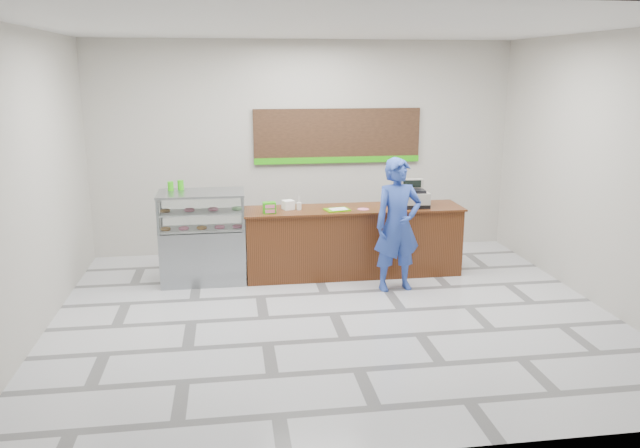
{
  "coord_description": "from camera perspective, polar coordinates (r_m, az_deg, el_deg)",
  "views": [
    {
      "loc": [
        -1.25,
        -7.31,
        3.03
      ],
      "look_at": [
        -0.05,
        0.9,
        0.96
      ],
      "focal_mm": 35.0,
      "sensor_mm": 36.0,
      "label": 1
    }
  ],
  "objects": [
    {
      "name": "card_terminal",
      "position": [
        9.49,
        9.2,
        1.76
      ],
      "size": [
        0.14,
        0.19,
        0.04
      ],
      "primitive_type": "cube",
      "rotation": [
        0.0,
        0.0,
        0.37
      ],
      "color": "black",
      "rests_on": "sales_counter"
    },
    {
      "name": "green_cup_right",
      "position": [
        9.27,
        -12.62,
        3.51
      ],
      "size": [
        0.09,
        0.09,
        0.14
      ],
      "primitive_type": "cylinder",
      "color": "#2DB20E",
      "rests_on": "display_case"
    },
    {
      "name": "green_cup_left",
      "position": [
        9.23,
        -13.5,
        3.39
      ],
      "size": [
        0.08,
        0.08,
        0.13
      ],
      "primitive_type": "cylinder",
      "color": "#2DB20E",
      "rests_on": "display_case"
    },
    {
      "name": "sales_counter",
      "position": [
        9.39,
        3.04,
        -1.57
      ],
      "size": [
        3.26,
        0.76,
        1.03
      ],
      "color": "#592A13",
      "rests_on": "floor"
    },
    {
      "name": "floor",
      "position": [
        8.01,
        1.29,
        -8.23
      ],
      "size": [
        7.0,
        7.0,
        0.0
      ],
      "primitive_type": "plane",
      "color": "silver",
      "rests_on": "ground"
    },
    {
      "name": "napkin_box",
      "position": [
        9.15,
        -2.92,
        1.76
      ],
      "size": [
        0.19,
        0.19,
        0.13
      ],
      "primitive_type": "cube",
      "rotation": [
        0.0,
        0.0,
        0.31
      ],
      "color": "white",
      "rests_on": "sales_counter"
    },
    {
      "name": "serving_tray",
      "position": [
        9.08,
        1.58,
        1.32
      ],
      "size": [
        0.39,
        0.32,
        0.02
      ],
      "rotation": [
        0.0,
        0.0,
        0.21
      ],
      "color": "#56B000",
      "rests_on": "sales_counter"
    },
    {
      "name": "cash_register",
      "position": [
        9.41,
        8.49,
        2.49
      ],
      "size": [
        0.44,
        0.46,
        0.4
      ],
      "rotation": [
        0.0,
        0.0,
        -0.04
      ],
      "color": "black",
      "rests_on": "sales_counter"
    },
    {
      "name": "straw_cup",
      "position": [
        9.11,
        -1.93,
        1.64
      ],
      "size": [
        0.07,
        0.07,
        0.11
      ],
      "primitive_type": "cylinder",
      "color": "silver",
      "rests_on": "sales_counter"
    },
    {
      "name": "back_wall",
      "position": [
        10.47,
        -1.42,
        6.95
      ],
      "size": [
        7.0,
        0.0,
        7.0
      ],
      "primitive_type": "plane",
      "rotation": [
        1.57,
        0.0,
        0.0
      ],
      "color": "#B8B4A9",
      "rests_on": "floor"
    },
    {
      "name": "donut_decal",
      "position": [
        9.17,
        3.98,
        1.36
      ],
      "size": [
        0.17,
        0.17,
        0.0
      ],
      "primitive_type": "cylinder",
      "color": "#DE688C",
      "rests_on": "sales_counter"
    },
    {
      "name": "promo_box",
      "position": [
        8.91,
        -4.66,
        1.49
      ],
      "size": [
        0.19,
        0.13,
        0.16
      ],
      "primitive_type": "cube",
      "rotation": [
        0.0,
        0.0,
        0.06
      ],
      "color": "#2DB20E",
      "rests_on": "sales_counter"
    },
    {
      "name": "menu_board",
      "position": [
        10.49,
        1.62,
        7.97
      ],
      "size": [
        2.8,
        0.06,
        0.9
      ],
      "color": "black",
      "rests_on": "back_wall"
    },
    {
      "name": "customer",
      "position": [
        8.7,
        7.11,
        -0.08
      ],
      "size": [
        0.73,
        0.53,
        1.86
      ],
      "primitive_type": "imported",
      "rotation": [
        0.0,
        0.0,
        0.13
      ],
      "color": "#2944A2",
      "rests_on": "floor"
    },
    {
      "name": "display_case",
      "position": [
        9.18,
        -10.67,
        -1.13
      ],
      "size": [
        1.22,
        0.72,
        1.33
      ],
      "color": "gray",
      "rests_on": "floor"
    },
    {
      "name": "ceiling",
      "position": [
        7.43,
        1.44,
        17.61
      ],
      "size": [
        7.0,
        7.0,
        0.0
      ],
      "primitive_type": "plane",
      "rotation": [
        3.14,
        0.0,
        0.0
      ],
      "color": "silver",
      "rests_on": "back_wall"
    }
  ]
}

